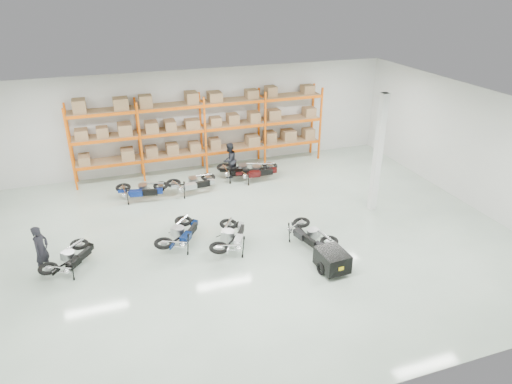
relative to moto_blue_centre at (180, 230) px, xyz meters
name	(u,v)px	position (x,y,z in m)	size (l,w,h in m)	color
room	(247,178)	(2.26, -0.28, 1.69)	(18.00, 18.00, 18.00)	silver
pallet_rack	(203,122)	(2.26, 6.17, 1.70)	(11.28, 0.98, 3.62)	#EF5F0C
structural_column	(378,154)	(7.46, 0.22, 1.69)	(0.25, 0.25, 4.50)	white
moto_blue_centre	(180,230)	(0.00, 0.00, 0.00)	(0.81, 1.82, 1.11)	#071849
moto_silver_left	(231,233)	(1.53, -0.75, 0.00)	(0.81, 1.83, 1.12)	silver
moto_black_far_left	(70,255)	(-3.43, -0.31, -0.04)	(0.75, 1.69, 1.03)	black
moto_touring_right	(310,231)	(4.06, -1.41, -0.02)	(0.78, 1.75, 1.07)	black
trailer	(332,260)	(4.06, -3.01, -0.15)	(0.88, 1.67, 0.69)	black
moto_back_a	(141,187)	(-0.84, 3.93, -0.01)	(0.79, 1.78, 1.09)	navy
moto_back_b	(192,180)	(1.23, 3.92, -0.01)	(0.80, 1.80, 1.10)	#9EA2A7
moto_back_c	(242,167)	(3.56, 4.57, 0.02)	(0.84, 1.89, 1.16)	black
moto_back_d	(256,168)	(4.12, 4.27, 0.00)	(0.82, 1.84, 1.12)	#420D0E
person_left	(42,250)	(-4.17, -0.21, 0.22)	(0.57, 0.37, 1.56)	black
person_back	(229,160)	(3.12, 4.97, 0.23)	(0.77, 0.60, 1.58)	black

